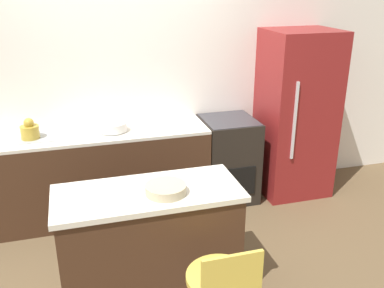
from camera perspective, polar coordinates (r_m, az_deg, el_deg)
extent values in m
plane|color=brown|center=(4.37, -7.76, -10.59)|extent=(14.00, 14.00, 0.00)
cube|color=white|center=(4.46, -9.84, 8.10)|extent=(8.00, 0.06, 2.60)
cube|color=#422819|center=(4.42, -13.11, -4.21)|extent=(2.31, 0.59, 0.87)
cube|color=silver|center=(4.25, -13.61, 1.28)|extent=(2.31, 0.59, 0.03)
cube|color=#9EA3A8|center=(4.25, -19.06, 0.97)|extent=(0.44, 0.32, 0.01)
cube|color=#422819|center=(3.28, -5.60, -13.51)|extent=(1.27, 0.54, 0.86)
cube|color=silver|center=(3.05, -5.90, -6.55)|extent=(1.33, 0.58, 0.04)
cube|color=black|center=(4.68, 4.80, -2.02)|extent=(0.56, 0.59, 0.90)
cube|color=black|center=(4.48, 6.09, -5.06)|extent=(0.39, 0.01, 0.31)
cube|color=#333338|center=(4.52, 4.98, 3.27)|extent=(0.53, 0.56, 0.01)
cube|color=maroon|center=(4.81, 13.68, 3.85)|extent=(0.73, 0.65, 1.81)
cube|color=silver|center=(4.42, 13.53, 2.94)|extent=(0.02, 0.02, 0.81)
cylinder|color=gold|center=(2.74, 3.84, -17.34)|extent=(0.43, 0.43, 0.04)
cube|color=gold|center=(2.51, 5.39, -17.04)|extent=(0.36, 0.02, 0.27)
cylinder|color=#B29333|center=(4.21, -20.79, 1.49)|extent=(0.17, 0.17, 0.12)
sphere|color=#B29333|center=(4.19, -20.95, 2.65)|extent=(0.09, 0.09, 0.09)
cylinder|color=white|center=(4.21, -10.51, 2.30)|extent=(0.27, 0.27, 0.09)
cylinder|color=#C1B28E|center=(2.98, -3.51, -6.02)|extent=(0.29, 0.29, 0.06)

